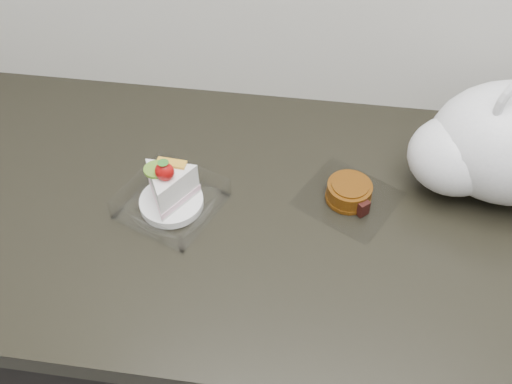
{
  "coord_description": "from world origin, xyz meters",
  "views": [
    {
      "loc": [
        -0.1,
        1.05,
        1.63
      ],
      "look_at": [
        -0.19,
        1.69,
        0.94
      ],
      "focal_mm": 40.0,
      "sensor_mm": 36.0,
      "label": 1
    }
  ],
  "objects": [
    {
      "name": "counter",
      "position": [
        0.0,
        1.69,
        0.45
      ],
      "size": [
        2.04,
        0.64,
        0.9
      ],
      "color": "black",
      "rests_on": "ground"
    },
    {
      "name": "cake_tray",
      "position": [
        -0.33,
        1.67,
        0.93
      ],
      "size": [
        0.19,
        0.19,
        0.12
      ],
      "rotation": [
        0.0,
        0.0,
        -0.38
      ],
      "color": "white",
      "rests_on": "counter"
    },
    {
      "name": "mooncake_wrap",
      "position": [
        -0.04,
        1.73,
        0.91
      ],
      "size": [
        0.2,
        0.2,
        0.04
      ],
      "rotation": [
        0.0,
        0.0,
        -0.32
      ],
      "color": "white",
      "rests_on": "counter"
    },
    {
      "name": "plastic_bag",
      "position": [
        0.2,
        1.8,
        1.0
      ],
      "size": [
        0.36,
        0.3,
        0.25
      ],
      "rotation": [
        0.0,
        0.0,
        0.41
      ],
      "color": "white",
      "rests_on": "counter"
    }
  ]
}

